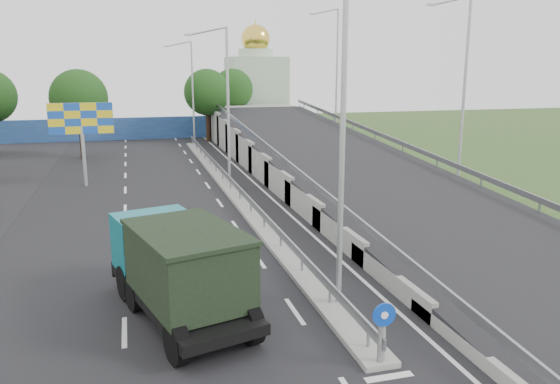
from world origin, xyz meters
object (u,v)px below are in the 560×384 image
object	(u,v)px
church	(256,87)
billboard	(81,123)
lamp_post_near	(337,131)
lamp_post_far	(191,87)
dump_truck	(178,265)
sign_bollard	(382,332)
lamp_post_mid	(225,97)

from	to	relation	value
church	billboard	size ratio (longest dim) A/B	2.51
lamp_post_near	lamp_post_far	world-z (taller)	same
billboard	church	bearing A→B (deg)	59.30
church	dump_truck	size ratio (longest dim) A/B	1.86
sign_bollard	dump_truck	bearing A→B (deg)	136.31
lamp_post_far	lamp_post_near	bearing A→B (deg)	-90.00
billboard	lamp_post_mid	bearing A→B (deg)	-12.38
lamp_post_mid	church	xyz separation A→B (m)	(9.89, 34.00, -0.50)
lamp_post_far	dump_truck	distance (m)	39.76
lamp_post_far	sign_bollard	bearing A→B (deg)	-90.14
lamp_post_near	billboard	world-z (taller)	lamp_post_near
dump_truck	lamp_post_mid	bearing A→B (deg)	60.26
lamp_post_far	billboard	size ratio (longest dim) A/B	1.83
church	dump_truck	bearing A→B (deg)	-105.53
sign_bollard	lamp_post_far	xyz separation A→B (m)	(0.11, 43.83, 4.77)
lamp_post_near	lamp_post_far	distance (m)	40.00
sign_bollard	church	size ratio (longest dim) A/B	0.12
lamp_post_mid	dump_truck	distance (m)	20.28
lamp_post_far	church	size ratio (longest dim) A/B	0.73
lamp_post_near	dump_truck	xyz separation A→B (m)	(-4.90, 0.75, -4.10)
sign_bollard	lamp_post_far	world-z (taller)	lamp_post_far
lamp_post_mid	church	size ratio (longest dim) A/B	0.73
lamp_post_near	billboard	xyz separation A→B (m)	(-9.11, 22.00, -1.62)
lamp_post_near	lamp_post_mid	bearing A→B (deg)	90.00
lamp_post_near	lamp_post_mid	distance (m)	20.00
sign_bollard	lamp_post_near	world-z (taller)	lamp_post_near
lamp_post_mid	lamp_post_far	size ratio (longest dim) A/B	1.00
billboard	lamp_post_near	bearing A→B (deg)	-67.51
lamp_post_mid	lamp_post_far	world-z (taller)	same
dump_truck	lamp_post_near	bearing A→B (deg)	-24.19
lamp_post_far	billboard	xyz separation A→B (m)	(-9.11, -18.00, -1.62)
lamp_post_near	lamp_post_far	size ratio (longest dim) A/B	1.00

